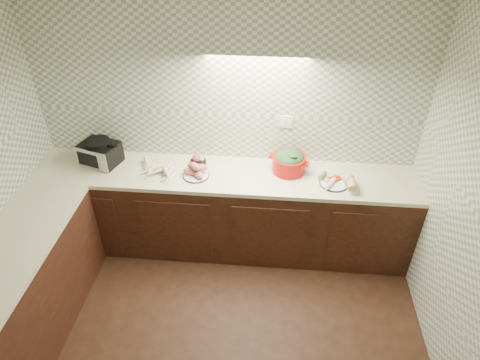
# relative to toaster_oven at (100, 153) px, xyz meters

# --- Properties ---
(room) EXTENTS (3.60, 3.60, 2.60)m
(room) POSITION_rel_toaster_oven_xyz_m (1.20, -1.58, 0.61)
(room) COLOR black
(room) RESTS_ON ground
(counter) EXTENTS (3.60, 3.60, 0.90)m
(counter) POSITION_rel_toaster_oven_xyz_m (0.52, -0.90, -0.57)
(counter) COLOR black
(counter) RESTS_ON ground
(toaster_oven) EXTENTS (0.42, 0.36, 0.25)m
(toaster_oven) POSITION_rel_toaster_oven_xyz_m (0.00, 0.00, 0.00)
(toaster_oven) COLOR black
(toaster_oven) RESTS_ON counter
(parsnip_pile) EXTENTS (0.34, 0.40, 0.07)m
(parsnip_pile) POSITION_rel_toaster_oven_xyz_m (0.59, -0.11, -0.09)
(parsnip_pile) COLOR beige
(parsnip_pile) RESTS_ON counter
(sweet_potato_plate) EXTENTS (0.25, 0.25, 0.15)m
(sweet_potato_plate) POSITION_rel_toaster_oven_xyz_m (0.95, -0.13, -0.07)
(sweet_potato_plate) COLOR #161C39
(sweet_potato_plate) RESTS_ON counter
(onion_bowl) EXTENTS (0.15, 0.15, 0.12)m
(onion_bowl) POSITION_rel_toaster_oven_xyz_m (0.94, 0.04, -0.07)
(onion_bowl) COLOR black
(onion_bowl) RESTS_ON counter
(dutch_oven) EXTENTS (0.40, 0.40, 0.22)m
(dutch_oven) POSITION_rel_toaster_oven_xyz_m (1.80, 0.03, -0.01)
(dutch_oven) COLOR #BA0A06
(dutch_oven) RESTS_ON counter
(veg_plate) EXTENTS (0.35, 0.26, 0.12)m
(veg_plate) POSITION_rel_toaster_oven_xyz_m (2.27, -0.15, -0.07)
(veg_plate) COLOR #161C39
(veg_plate) RESTS_ON counter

